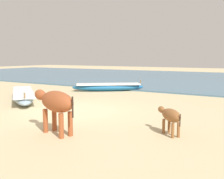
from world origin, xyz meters
TOP-DOWN VIEW (x-y plane):
  - ground at (0.00, 0.00)m, footprint 80.00×80.00m
  - sea_water at (0.00, 16.03)m, footprint 60.00×20.00m
  - fishing_boat_0 at (-3.42, 0.68)m, footprint 4.17×3.62m
  - fishing_boat_1 at (-1.86, 5.37)m, footprint 3.75×3.13m
  - cow_adult_rust at (1.37, -2.41)m, footprint 1.65×0.76m
  - calf_far_brown at (3.86, -1.05)m, footprint 0.88×0.80m

SIDE VIEW (x-z plane):
  - ground at x=0.00m, z-range 0.00..0.00m
  - sea_water at x=0.00m, z-range 0.00..0.08m
  - fishing_boat_0 at x=-3.42m, z-range -0.08..0.54m
  - fishing_boat_1 at x=-1.86m, z-range -0.08..0.54m
  - calf_far_brown at x=3.86m, z-range 0.14..0.80m
  - cow_adult_rust at x=1.37m, z-range 0.24..1.32m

